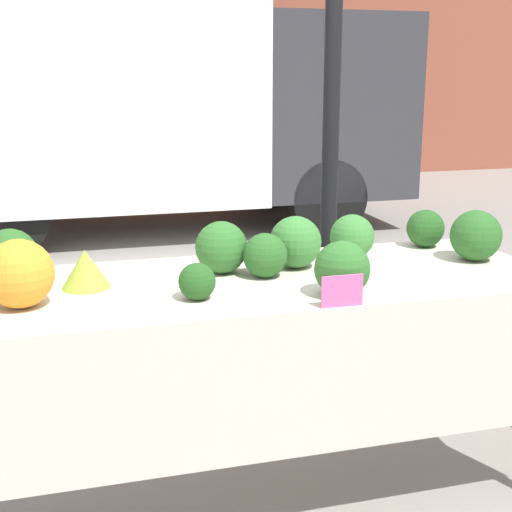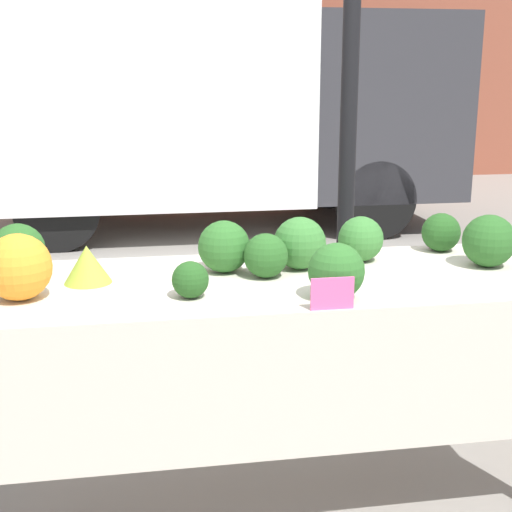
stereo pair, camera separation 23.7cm
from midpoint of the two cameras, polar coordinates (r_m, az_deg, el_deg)
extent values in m
plane|color=gray|center=(2.73, 2.62, -18.23)|extent=(40.00, 40.00, 0.00)
cylinder|color=black|center=(2.97, 9.81, 12.53)|extent=(0.07, 0.07, 2.76)
cube|color=white|center=(6.90, -7.91, 14.42)|extent=(2.86, 1.97, 2.33)
cube|color=#333338|center=(7.31, 9.75, 11.79)|extent=(1.47, 1.82, 1.67)
cylinder|color=black|center=(6.60, 10.52, 4.48)|extent=(0.72, 0.22, 0.72)
cylinder|color=black|center=(8.10, 6.67, 6.43)|extent=(0.72, 0.22, 0.72)
cylinder|color=black|center=(6.23, -14.57, 3.67)|extent=(0.72, 0.22, 0.72)
cylinder|color=black|center=(7.80, -13.64, 5.82)|extent=(0.72, 0.22, 0.72)
cube|color=beige|center=(2.40, 2.83, -2.24)|extent=(2.03, 0.73, 0.03)
cube|color=beige|center=(2.15, 4.82, -10.93)|extent=(2.03, 0.01, 0.44)
cylinder|color=black|center=(3.12, 18.96, -6.74)|extent=(0.05, 0.05, 0.77)
sphere|color=orange|center=(2.23, -15.67, -0.91)|extent=(0.20, 0.20, 0.20)
cone|color=#93B238|center=(2.37, -10.60, -0.70)|extent=(0.16, 0.16, 0.13)
sphere|color=#285B23|center=(2.49, -15.96, 0.41)|extent=(0.18, 0.18, 0.18)
sphere|color=#2D6628|center=(2.19, 9.54, -1.25)|extent=(0.17, 0.17, 0.17)
sphere|color=#387533|center=(2.51, 6.23, 1.00)|extent=(0.19, 0.19, 0.19)
sphere|color=#285B23|center=(2.39, 3.62, -0.01)|extent=(0.15, 0.15, 0.15)
sphere|color=#2D6628|center=(2.45, 0.18, 0.73)|extent=(0.18, 0.18, 0.18)
sphere|color=#23511E|center=(2.18, -2.19, -1.95)|extent=(0.11, 0.11, 0.11)
sphere|color=#23511E|center=(2.87, 16.90, 1.80)|extent=(0.15, 0.15, 0.15)
sphere|color=#285B23|center=(2.69, 20.57, 1.11)|extent=(0.19, 0.19, 0.19)
sphere|color=#387533|center=(2.65, 10.93, 1.32)|extent=(0.17, 0.17, 0.17)
cube|color=#F45B9E|center=(2.10, 9.36, -3.04)|extent=(0.13, 0.01, 0.10)
camera|label=1|loc=(0.12, -87.14, 0.74)|focal=50.00mm
camera|label=2|loc=(0.12, 92.86, -0.74)|focal=50.00mm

